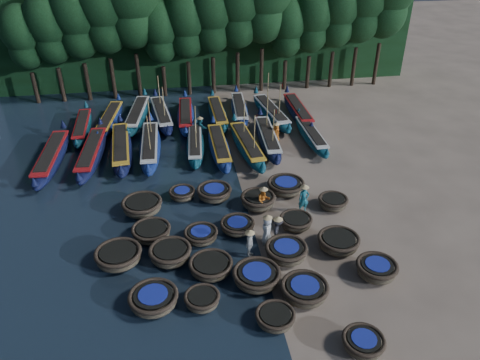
{
  "coord_description": "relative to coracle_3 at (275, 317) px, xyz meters",
  "views": [
    {
      "loc": [
        -4.01,
        -22.55,
        16.11
      ],
      "look_at": [
        -0.25,
        1.56,
        1.3
      ],
      "focal_mm": 35.0,
      "sensor_mm": 36.0,
      "label": 1
    }
  ],
  "objects": [
    {
      "name": "long_boat_1",
      "position": [
        -9.6,
        16.59,
        0.22
      ],
      "size": [
        2.08,
        8.71,
        1.54
      ],
      "rotation": [
        0.0,
        0.0,
        -0.07
      ],
      "color": "#0E1434",
      "rests_on": "ground"
    },
    {
      "name": "tree_13",
      "position": [
        14.17,
        28.61,
        7.64
      ],
      "size": [
        4.92,
        4.92,
        11.6
      ],
      "color": "black",
      "rests_on": "ground"
    },
    {
      "name": "tree_12",
      "position": [
        11.87,
        28.61,
        6.96
      ],
      "size": [
        4.51,
        4.51,
        10.63
      ],
      "color": "black",
      "rests_on": "ground"
    },
    {
      "name": "tree_3",
      "position": [
        -8.83,
        28.61,
        7.64
      ],
      "size": [
        4.92,
        4.92,
        11.6
      ],
      "color": "black",
      "rests_on": "ground"
    },
    {
      "name": "coracle_19",
      "position": [
        5.39,
        8.23,
        0.05
      ],
      "size": [
        1.81,
        1.81,
        0.72
      ],
      "rotation": [
        0.0,
        0.0,
        0.07
      ],
      "color": "brown",
      "rests_on": "ground"
    },
    {
      "name": "tree_7",
      "position": [
        0.37,
        28.61,
        6.96
      ],
      "size": [
        4.51,
        4.51,
        10.63
      ],
      "color": "black",
      "rests_on": "ground"
    },
    {
      "name": "fisherman_0",
      "position": [
        0.77,
        5.53,
        0.57
      ],
      "size": [
        0.74,
        0.96,
        1.96
      ],
      "rotation": [
        0.0,
        0.0,
        4.48
      ],
      "color": "silver",
      "rests_on": "ground"
    },
    {
      "name": "long_boat_9",
      "position": [
        -10.88,
        21.41,
        0.14
      ],
      "size": [
        1.48,
        7.46,
        1.31
      ],
      "rotation": [
        0.0,
        0.0,
        0.02
      ],
      "color": "#0E3B52",
      "rests_on": "ground"
    },
    {
      "name": "coracle_6",
      "position": [
        -3.07,
        1.53,
        0.03
      ],
      "size": [
        1.92,
        1.92,
        0.67
      ],
      "rotation": [
        0.0,
        0.0,
        -0.31
      ],
      "color": "brown",
      "rests_on": "ground"
    },
    {
      "name": "fisherman_2",
      "position": [
        1.16,
        8.5,
        0.51
      ],
      "size": [
        0.81,
        0.64,
        1.83
      ],
      "rotation": [
        0.0,
        0.0,
        0.03
      ],
      "color": "#C3611A",
      "rests_on": "ground"
    },
    {
      "name": "coracle_23",
      "position": [
        0.94,
        8.99,
        0.12
      ],
      "size": [
        2.16,
        2.16,
        0.84
      ],
      "rotation": [
        0.0,
        0.0,
        0.11
      ],
      "color": "brown",
      "rests_on": "ground"
    },
    {
      "name": "long_boat_16",
      "position": [
        4.49,
        21.79,
        0.21
      ],
      "size": [
        2.59,
        8.41,
        3.6
      ],
      "rotation": [
        0.0,
        0.0,
        0.14
      ],
      "color": "#0E3B52",
      "rests_on": "ground"
    },
    {
      "name": "long_boat_6",
      "position": [
        1.47,
        16.14,
        0.21
      ],
      "size": [
        2.23,
        8.43,
        3.6
      ],
      "rotation": [
        0.0,
        0.0,
        0.09
      ],
      "color": "#0E3B52",
      "rests_on": "ground"
    },
    {
      "name": "tree_2",
      "position": [
        -11.13,
        28.61,
        6.96
      ],
      "size": [
        4.51,
        4.51,
        10.63
      ],
      "color": "black",
      "rests_on": "ground"
    },
    {
      "name": "long_boat_0",
      "position": [
        -12.29,
        16.39,
        0.24
      ],
      "size": [
        1.94,
        8.91,
        1.57
      ],
      "rotation": [
        0.0,
        0.0,
        -0.04
      ],
      "color": "#0E1434",
      "rests_on": "ground"
    },
    {
      "name": "tree_6",
      "position": [
        -1.93,
        28.61,
        6.29
      ],
      "size": [
        4.09,
        4.09,
        9.65
      ],
      "color": "black",
      "rests_on": "ground"
    },
    {
      "name": "coracle_20",
      "position": [
        -5.94,
        9.51,
        0.12
      ],
      "size": [
        2.74,
        2.74,
        0.84
      ],
      "rotation": [
        0.0,
        0.0,
        0.27
      ],
      "color": "brown",
      "rests_on": "ground"
    },
    {
      "name": "long_boat_17",
      "position": [
        6.81,
        21.78,
        0.19
      ],
      "size": [
        1.48,
        8.21,
        1.44
      ],
      "rotation": [
        0.0,
        0.0,
        0.01
      ],
      "color": "#0E1434",
      "rests_on": "ground"
    },
    {
      "name": "long_boat_5",
      "position": [
        -0.55,
        16.31,
        0.17
      ],
      "size": [
        1.49,
        7.99,
        1.41
      ],
      "rotation": [
        0.0,
        0.0,
        0.01
      ],
      "color": "navy",
      "rests_on": "ground"
    },
    {
      "name": "fisherman_3",
      "position": [
        1.35,
        5.56,
        0.47
      ],
      "size": [
        0.84,
        1.13,
        1.77
      ],
      "rotation": [
        0.0,
        0.0,
        1.28
      ],
      "color": "black",
      "rests_on": "ground"
    },
    {
      "name": "long_boat_8",
      "position": [
        6.63,
        17.13,
        0.14
      ],
      "size": [
        1.44,
        7.54,
        1.33
      ],
      "rotation": [
        0.0,
        0.0,
        0.02
      ],
      "color": "#0E3B52",
      "rests_on": "ground"
    },
    {
      "name": "coracle_4",
      "position": [
        3.29,
        -1.91,
        0.03
      ],
      "size": [
        2.18,
        2.18,
        0.67
      ],
      "rotation": [
        0.0,
        0.0,
        0.4
      ],
      "color": "brown",
      "rests_on": "ground"
    },
    {
      "name": "long_boat_2",
      "position": [
        -7.59,
        17.1,
        0.23
      ],
      "size": [
        2.12,
        8.81,
        1.55
      ],
      "rotation": [
        0.0,
        0.0,
        0.07
      ],
      "color": "#0E1434",
      "rests_on": "ground"
    },
    {
      "name": "long_boat_15",
      "position": [
        1.99,
        23.02,
        0.16
      ],
      "size": [
        1.86,
        7.73,
        1.36
      ],
      "rotation": [
        0.0,
        0.0,
        -0.07
      ],
      "color": "navy",
      "rests_on": "ground"
    },
    {
      "name": "long_boat_7",
      "position": [
        3.22,
        17.07,
        0.2
      ],
      "size": [
        1.77,
        8.26,
        3.51
      ],
      "rotation": [
        0.0,
        0.0,
        -0.04
      ],
      "color": "#0E1434",
      "rests_on": "ground"
    },
    {
      "name": "fisherman_4",
      "position": [
        -0.34,
        4.59,
        0.51
      ],
      "size": [
        0.64,
        1.01,
        1.8
      ],
      "rotation": [
        0.0,
        0.0,
        1.28
      ],
      "color": "silver",
      "rests_on": "ground"
    },
    {
      "name": "coracle_8",
      "position": [
        1.69,
        1.34,
        0.09
      ],
      "size": [
        2.56,
        2.56,
        0.78
      ],
      "rotation": [
        0.0,
        0.0,
        -0.24
      ],
      "color": "brown",
      "rests_on": "ground"
    },
    {
      "name": "tree_4",
      "position": [
        -6.53,
        28.61,
        8.31
      ],
      "size": [
        5.34,
        5.34,
        12.58
      ],
      "color": "black",
      "rests_on": "ground"
    },
    {
      "name": "long_boat_12",
      "position": [
        -4.64,
        22.78,
        0.2
      ],
      "size": [
        2.43,
        8.23,
        3.52
      ],
      "rotation": [
        0.0,
        0.0,
        0.12
      ],
      "color": "#0E1434",
      "rests_on": "ground"
    },
    {
      "name": "coracle_18",
      "position": [
        2.69,
        6.71,
        0.02
      ],
      "size": [
        1.99,
        1.99,
        0.66
      ],
      "rotation": [
        0.0,
        0.0,
        0.16
      ],
      "color": "brown",
      "rests_on": "ground"
    },
    {
      "name": "tree_8",
      "position": [
        2.67,
        28.61,
        7.64
      ],
      "size": [
        4.92,
        4.92,
        11.6
      ],
      "color": "black",
      "rests_on": "ground"
    },
    {
      "name": "coracle_13",
      "position": [
        1.5,
        4.13,
        0.12
      ],
      "size": [
        2.38,
        2.38,
        0.84
      ],
      "rotation": [
        0.0,
        0.0,
        0.17
      ],
      "color": "brown",
      "rests_on": "ground"
    },
    {
      "name": "coracle_15",
      "position": [
        -5.39,
        6.96,
        0.05
      ],
      "size": [
        2.64,
        2.64,
        0.72
      ],
      "rotation": [
        0.0,
        0.0,
        0.4
      ],
      "color": "brown",
      "rests_on": "ground"
    },
    {
      "name": "tree_0",
      "position": [
        -15.73,
        28.61,
        5.61
      ],
      "size": [
        3.68,
        3.68,
        8.68
      ],
      "color": "black",
      "rests_on": "ground"
    },
    {
      "name": "tree_1",
      "position": [
        -13.43,
        28.61,
        6.29
      ],
      "size": [
        4.09,
        4.09,
        9.65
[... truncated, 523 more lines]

